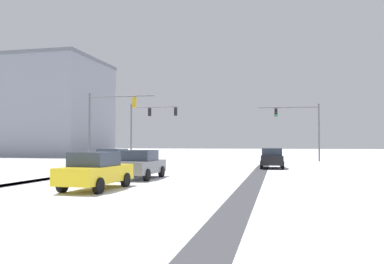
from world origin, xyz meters
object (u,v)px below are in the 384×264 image
(car_silver_second, at_px, (113,160))
(car_yellow_cab_fourth, at_px, (96,171))
(traffic_signal_far_right, at_px, (301,122))
(car_grey_third, at_px, (141,164))
(traffic_signal_far_left, at_px, (147,120))
(car_black_lead, at_px, (272,158))
(traffic_signal_near_left, at_px, (107,116))
(office_building_far_left_block, at_px, (33,109))

(car_silver_second, relative_size, car_yellow_cab_fourth, 1.00)
(traffic_signal_far_right, height_order, car_grey_third, traffic_signal_far_right)
(traffic_signal_far_left, distance_m, car_black_lead, 17.33)
(car_grey_third, bearing_deg, traffic_signal_near_left, 123.37)
(traffic_signal_far_left, height_order, office_building_far_left_block, office_building_far_left_block)
(car_silver_second, height_order, office_building_far_left_block, office_building_far_left_block)
(car_yellow_cab_fourth, bearing_deg, traffic_signal_near_left, 113.40)
(traffic_signal_far_left, distance_m, office_building_far_left_block, 29.34)
(car_grey_third, xyz_separation_m, car_yellow_cab_fourth, (-0.10, -5.37, 0.00))
(car_grey_third, bearing_deg, traffic_signal_far_right, 67.45)
(traffic_signal_far_left, height_order, car_yellow_cab_fourth, traffic_signal_far_left)
(traffic_signal_near_left, relative_size, car_silver_second, 1.57)
(traffic_signal_far_left, distance_m, traffic_signal_far_right, 17.42)
(car_grey_third, bearing_deg, traffic_signal_far_left, 108.17)
(traffic_signal_near_left, xyz_separation_m, car_yellow_cab_fourth, (6.95, -16.07, -3.61))
(traffic_signal_far_right, distance_m, office_building_far_left_block, 43.59)
(traffic_signal_near_left, bearing_deg, car_silver_second, -61.55)
(traffic_signal_far_left, relative_size, office_building_far_left_block, 0.29)
(traffic_signal_near_left, height_order, office_building_far_left_block, office_building_far_left_block)
(car_black_lead, bearing_deg, traffic_signal_far_left, 145.31)
(car_silver_second, xyz_separation_m, car_yellow_cab_fourth, (3.50, -9.70, 0.00))
(traffic_signal_far_right, xyz_separation_m, car_silver_second, (-13.79, -20.21, -3.66))
(car_yellow_cab_fourth, xyz_separation_m, office_building_far_left_block, (-31.69, 41.16, 6.98))
(traffic_signal_far_left, distance_m, car_grey_third, 22.15)
(traffic_signal_far_left, height_order, traffic_signal_near_left, same)
(car_black_lead, bearing_deg, traffic_signal_far_right, 77.00)
(traffic_signal_near_left, distance_m, car_silver_second, 8.09)
(car_silver_second, distance_m, car_yellow_cab_fourth, 10.32)
(car_yellow_cab_fourth, distance_m, office_building_far_left_block, 52.42)
(traffic_signal_near_left, xyz_separation_m, car_grey_third, (7.05, -10.70, -3.61))
(car_grey_third, bearing_deg, car_yellow_cab_fourth, -91.02)
(traffic_signal_far_right, xyz_separation_m, car_yellow_cab_fourth, (-10.29, -29.91, -3.66))
(car_grey_third, height_order, office_building_far_left_block, office_building_far_left_block)
(car_black_lead, relative_size, car_silver_second, 1.00)
(traffic_signal_near_left, distance_m, car_black_lead, 14.60)
(car_black_lead, bearing_deg, car_yellow_cab_fourth, -113.57)
(car_silver_second, bearing_deg, traffic_signal_near_left, 118.45)
(car_yellow_cab_fourth, bearing_deg, traffic_signal_far_left, 104.42)
(car_silver_second, distance_m, car_grey_third, 5.64)
(car_black_lead, height_order, car_silver_second, same)
(traffic_signal_near_left, bearing_deg, office_building_far_left_block, 134.59)
(car_silver_second, xyz_separation_m, office_building_far_left_block, (-28.19, 31.46, 6.98))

